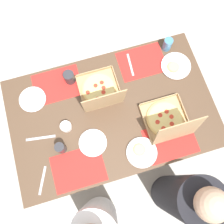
% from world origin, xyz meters
% --- Properties ---
extents(ground_plane, '(6.00, 6.00, 0.00)m').
position_xyz_m(ground_plane, '(0.00, 0.00, 0.00)').
color(ground_plane, beige).
extents(dining_table, '(1.50, 0.95, 0.73)m').
position_xyz_m(dining_table, '(0.00, 0.00, 0.62)').
color(dining_table, '#3F3328').
rests_on(dining_table, ground_plane).
extents(placemat_near_left, '(0.36, 0.26, 0.00)m').
position_xyz_m(placemat_near_left, '(-0.34, -0.32, 0.73)').
color(placemat_near_left, red).
rests_on(placemat_near_left, dining_table).
extents(placemat_near_right, '(0.36, 0.26, 0.00)m').
position_xyz_m(placemat_near_right, '(0.34, -0.32, 0.73)').
color(placemat_near_right, red).
rests_on(placemat_near_right, dining_table).
extents(placemat_far_left, '(0.36, 0.26, 0.00)m').
position_xyz_m(placemat_far_left, '(-0.34, 0.32, 0.73)').
color(placemat_far_left, red).
rests_on(placemat_far_left, dining_table).
extents(placemat_far_right, '(0.36, 0.26, 0.00)m').
position_xyz_m(placemat_far_right, '(0.34, 0.32, 0.73)').
color(placemat_far_right, red).
rests_on(placemat_far_right, dining_table).
extents(pizza_box_corner_right, '(0.31, 0.31, 0.34)m').
position_xyz_m(pizza_box_corner_right, '(-0.35, 0.19, 0.78)').
color(pizza_box_corner_right, tan).
rests_on(pizza_box_corner_right, dining_table).
extents(pizza_box_center, '(0.29, 0.33, 0.33)m').
position_xyz_m(pizza_box_center, '(0.04, -0.16, 0.78)').
color(pizza_box_center, tan).
rests_on(pizza_box_center, dining_table).
extents(plate_near_left, '(0.22, 0.22, 0.03)m').
position_xyz_m(plate_near_left, '(-0.11, 0.34, 0.74)').
color(plate_near_left, white).
rests_on(plate_near_left, dining_table).
extents(plate_near_right, '(0.20, 0.20, 0.02)m').
position_xyz_m(plate_near_right, '(0.20, 0.18, 0.73)').
color(plate_near_right, white).
rests_on(plate_near_right, dining_table).
extents(plate_far_right, '(0.23, 0.23, 0.03)m').
position_xyz_m(plate_far_right, '(-0.57, -0.21, 0.74)').
color(plate_far_right, white).
rests_on(plate_far_right, dining_table).
extents(plate_middle, '(0.20, 0.20, 0.02)m').
position_xyz_m(plate_middle, '(0.54, -0.26, 0.73)').
color(plate_middle, white).
rests_on(plate_middle, dining_table).
extents(cup_dark, '(0.07, 0.07, 0.11)m').
position_xyz_m(cup_dark, '(0.41, 0.16, 0.78)').
color(cup_dark, '#333338').
rests_on(cup_dark, dining_table).
extents(cup_clear_left, '(0.07, 0.07, 0.11)m').
position_xyz_m(cup_clear_left, '(-0.56, -0.38, 0.78)').
color(cup_clear_left, teal).
rests_on(cup_clear_left, dining_table).
extents(cup_clear_right, '(0.08, 0.08, 0.11)m').
position_xyz_m(cup_clear_right, '(0.23, -0.33, 0.78)').
color(cup_clear_right, '#333338').
rests_on(cup_clear_right, dining_table).
extents(condiment_bowl, '(0.08, 0.08, 0.05)m').
position_xyz_m(condiment_bowl, '(0.35, 0.02, 0.75)').
color(condiment_bowl, white).
rests_on(condiment_bowl, dining_table).
extents(fork_by_far_right, '(0.09, 0.18, 0.00)m').
position_xyz_m(fork_by_far_right, '(0.59, 0.33, 0.73)').
color(fork_by_far_right, '#B7B7BC').
rests_on(fork_by_far_right, dining_table).
extents(knife_by_far_left, '(0.21, 0.05, 0.00)m').
position_xyz_m(knife_by_far_left, '(0.54, 0.04, 0.73)').
color(knife_by_far_left, '#B7B7BC').
rests_on(knife_by_far_left, dining_table).
extents(fork_by_near_left, '(0.03, 0.19, 0.00)m').
position_xyz_m(fork_by_near_left, '(-0.25, -0.32, 0.73)').
color(fork_by_near_left, '#B7B7BC').
rests_on(fork_by_near_left, dining_table).
extents(diner_left_seat, '(0.32, 0.32, 1.16)m').
position_xyz_m(diner_left_seat, '(-0.34, 0.73, 0.52)').
color(diner_left_seat, black).
rests_on(diner_left_seat, ground_plane).
extents(diner_right_seat, '(0.32, 0.32, 1.12)m').
position_xyz_m(diner_right_seat, '(0.34, 0.73, 0.50)').
color(diner_right_seat, white).
rests_on(diner_right_seat, ground_plane).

